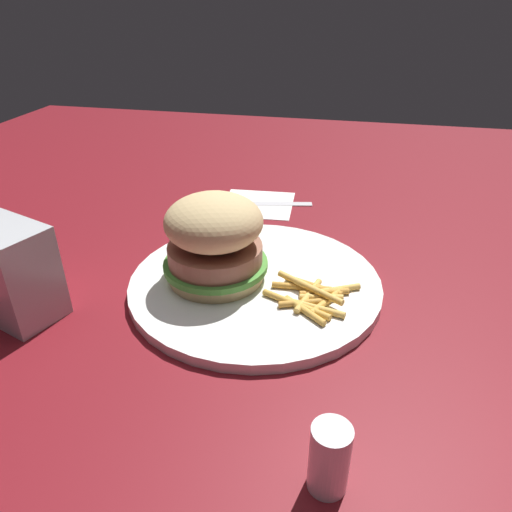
{
  "coord_description": "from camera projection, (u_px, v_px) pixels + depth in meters",
  "views": [
    {
      "loc": [
        -0.1,
        0.46,
        0.3
      ],
      "look_at": [
        -0.0,
        0.02,
        0.04
      ],
      "focal_mm": 33.31,
      "sensor_mm": 36.0,
      "label": 1
    }
  ],
  "objects": [
    {
      "name": "fries_pile",
      "position": [
        313.0,
        296.0,
        0.5
      ],
      "size": [
        0.1,
        0.08,
        0.01
      ],
      "color": "gold",
      "rests_on": "plate"
    },
    {
      "name": "sandwich",
      "position": [
        215.0,
        239.0,
        0.52
      ],
      "size": [
        0.12,
        0.12,
        0.1
      ],
      "color": "tan",
      "rests_on": "plate"
    },
    {
      "name": "salt_shaker",
      "position": [
        329.0,
        458.0,
        0.32
      ],
      "size": [
        0.03,
        0.03,
        0.06
      ],
      "primitive_type": "cylinder",
      "color": "white",
      "rests_on": "ground_plane"
    },
    {
      "name": "ground_plane",
      "position": [
        258.0,
        280.0,
        0.56
      ],
      "size": [
        1.6,
        1.6,
        0.0
      ],
      "primitive_type": "plane",
      "color": "maroon"
    },
    {
      "name": "plate",
      "position": [
        256.0,
        283.0,
        0.55
      ],
      "size": [
        0.29,
        0.29,
        0.01
      ],
      "primitive_type": "cylinder",
      "color": "white",
      "rests_on": "ground_plane"
    },
    {
      "name": "napkin",
      "position": [
        258.0,
        204.0,
        0.76
      ],
      "size": [
        0.12,
        0.12,
        0.0
      ],
      "primitive_type": "cube",
      "rotation": [
        0.0,
        0.0,
        0.06
      ],
      "color": "white",
      "rests_on": "ground_plane"
    },
    {
      "name": "fork",
      "position": [
        257.0,
        202.0,
        0.76
      ],
      "size": [
        0.17,
        0.05,
        0.0
      ],
      "color": "silver",
      "rests_on": "napkin"
    },
    {
      "name": "napkin_dispenser",
      "position": [
        10.0,
        272.0,
        0.48
      ],
      "size": [
        0.1,
        0.09,
        0.1
      ],
      "primitive_type": "cube",
      "rotation": [
        0.0,
        0.0,
        5.95
      ],
      "color": "#B7BABF",
      "rests_on": "ground_plane"
    }
  ]
}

